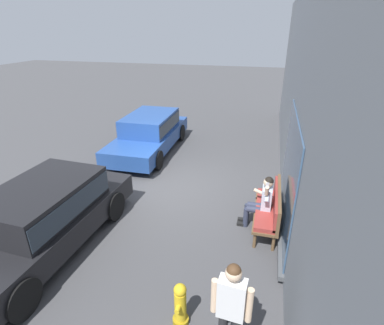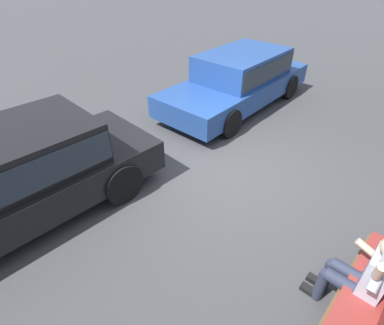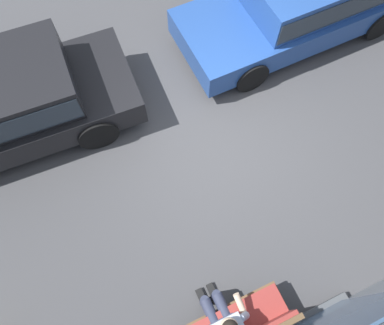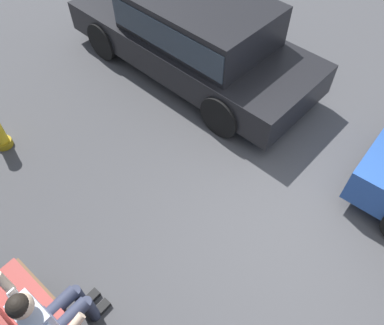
{
  "view_description": "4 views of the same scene",
  "coord_description": "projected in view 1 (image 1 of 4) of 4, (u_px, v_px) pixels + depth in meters",
  "views": [
    {
      "loc": [
        7.39,
        2.6,
        4.36
      ],
      "look_at": [
        0.66,
        0.86,
        1.18
      ],
      "focal_mm": 28.0,
      "sensor_mm": 36.0,
      "label": 1
    },
    {
      "loc": [
        3.9,
        2.6,
        3.48
      ],
      "look_at": [
        1.27,
        0.2,
        0.94
      ],
      "focal_mm": 28.0,
      "sensor_mm": 36.0,
      "label": 2
    },
    {
      "loc": [
        1.67,
        2.6,
        5.91
      ],
      "look_at": [
        0.8,
        0.69,
        1.18
      ],
      "focal_mm": 35.0,
      "sensor_mm": 36.0,
      "label": 3
    },
    {
      "loc": [
        -0.45,
        2.6,
        4.38
      ],
      "look_at": [
        1.34,
        0.51,
        0.89
      ],
      "focal_mm": 35.0,
      "sensor_mm": 36.0,
      "label": 4
    }
  ],
  "objects": [
    {
      "name": "fire_hydrant",
      "position": [
        180.0,
        305.0,
        4.67
      ],
      "size": [
        0.38,
        0.26,
        0.81
      ],
      "color": "olive",
      "rests_on": "ground_plane"
    },
    {
      "name": "parked_car_mid",
      "position": [
        43.0,
        215.0,
        6.18
      ],
      "size": [
        4.69,
        2.02,
        1.44
      ],
      "color": "black",
      "rests_on": "ground_plane"
    },
    {
      "name": "person_on_phone",
      "position": [
        262.0,
        201.0,
        6.88
      ],
      "size": [
        0.73,
        0.74,
        1.32
      ],
      "color": "#2D3347",
      "rests_on": "ground_plane"
    },
    {
      "name": "bench",
      "position": [
        271.0,
        207.0,
        6.89
      ],
      "size": [
        1.79,
        0.55,
        0.99
      ],
      "color": "brown",
      "rests_on": "ground_plane"
    },
    {
      "name": "ground_plane",
      "position": [
        170.0,
        187.0,
        8.91
      ],
      "size": [
        60.0,
        60.0,
        0.0
      ],
      "primitive_type": "plane",
      "color": "#424244"
    },
    {
      "name": "parked_car_near",
      "position": [
        150.0,
        131.0,
        11.23
      ],
      "size": [
        4.68,
        1.92,
        1.39
      ],
      "color": "#23478E",
      "rests_on": "ground_plane"
    },
    {
      "name": "building_facade",
      "position": [
        304.0,
        106.0,
        7.02
      ],
      "size": [
        18.0,
        0.51,
        5.32
      ],
      "color": "gray",
      "rests_on": "ground_plane"
    },
    {
      "name": "pedestrian_standing",
      "position": [
        231.0,
        307.0,
        3.9
      ],
      "size": [
        0.23,
        0.55,
        1.73
      ],
      "color": "#232326",
      "rests_on": "ground_plane"
    }
  ]
}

